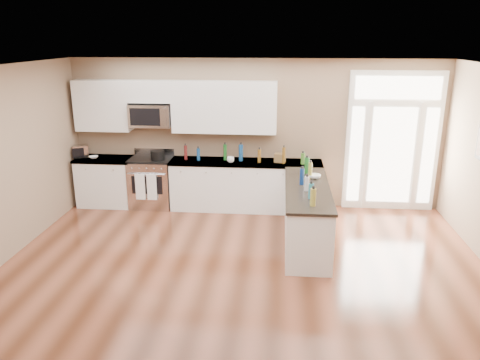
% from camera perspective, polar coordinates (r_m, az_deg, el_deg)
% --- Properties ---
extents(ground, '(8.00, 8.00, 0.00)m').
position_cam_1_polar(ground, '(5.74, -0.73, -16.62)').
color(ground, '#4B2515').
extents(room_shell, '(8.00, 8.00, 8.00)m').
position_cam_1_polar(room_shell, '(4.99, -0.80, -0.10)').
color(room_shell, '#8B7258').
rests_on(room_shell, ground).
extents(back_cabinet_left, '(1.10, 0.66, 0.94)m').
position_cam_1_polar(back_cabinet_left, '(9.49, -15.88, -0.33)').
color(back_cabinet_left, white).
rests_on(back_cabinet_left, ground).
extents(back_cabinet_right, '(2.85, 0.66, 0.94)m').
position_cam_1_polar(back_cabinet_right, '(8.89, 0.70, -0.83)').
color(back_cabinet_right, white).
rests_on(back_cabinet_right, ground).
extents(peninsula_cabinet, '(0.69, 2.32, 0.94)m').
position_cam_1_polar(peninsula_cabinet, '(7.52, 8.08, -4.49)').
color(peninsula_cabinet, white).
rests_on(peninsula_cabinet, ground).
extents(upper_cabinet_left, '(1.04, 0.33, 0.95)m').
position_cam_1_polar(upper_cabinet_left, '(9.30, -16.38, 8.70)').
color(upper_cabinet_left, white).
rests_on(upper_cabinet_left, room_shell).
extents(upper_cabinet_right, '(1.94, 0.33, 0.95)m').
position_cam_1_polar(upper_cabinet_right, '(8.73, -1.94, 8.86)').
color(upper_cabinet_right, white).
rests_on(upper_cabinet_right, room_shell).
extents(upper_cabinet_short, '(0.82, 0.33, 0.40)m').
position_cam_1_polar(upper_cabinet_short, '(8.97, -10.89, 10.57)').
color(upper_cabinet_short, white).
rests_on(upper_cabinet_short, room_shell).
extents(microwave, '(0.78, 0.41, 0.42)m').
position_cam_1_polar(microwave, '(9.00, -10.81, 7.75)').
color(microwave, silver).
rests_on(microwave, room_shell).
extents(entry_door, '(1.70, 0.10, 2.60)m').
position_cam_1_polar(entry_door, '(9.13, 18.09, 4.42)').
color(entry_door, white).
rests_on(entry_door, ground).
extents(kitchen_range, '(0.79, 0.70, 1.08)m').
position_cam_1_polar(kitchen_range, '(9.19, -10.70, -0.25)').
color(kitchen_range, silver).
rests_on(kitchen_range, ground).
extents(stockpot, '(0.27, 0.27, 0.20)m').
position_cam_1_polar(stockpot, '(8.91, -10.01, 3.03)').
color(stockpot, black).
rests_on(stockpot, kitchen_range).
extents(toaster_oven, '(0.34, 0.31, 0.24)m').
position_cam_1_polar(toaster_oven, '(9.53, -18.84, 3.35)').
color(toaster_oven, silver).
rests_on(toaster_oven, back_cabinet_left).
extents(cardboard_box, '(0.22, 0.18, 0.16)m').
position_cam_1_polar(cardboard_box, '(8.71, 4.89, 2.71)').
color(cardboard_box, brown).
rests_on(cardboard_box, back_cabinet_right).
extents(bowl_left, '(0.22, 0.22, 0.04)m').
position_cam_1_polar(bowl_left, '(9.39, -17.39, 2.67)').
color(bowl_left, white).
rests_on(bowl_left, back_cabinet_left).
extents(bowl_peninsula, '(0.24, 0.24, 0.06)m').
position_cam_1_polar(bowl_peninsula, '(7.79, 9.09, 0.43)').
color(bowl_peninsula, white).
rests_on(bowl_peninsula, peninsula_cabinet).
extents(cup_counter, '(0.17, 0.17, 0.11)m').
position_cam_1_polar(cup_counter, '(8.65, -1.16, 2.49)').
color(cup_counter, white).
rests_on(cup_counter, back_cabinet_right).
extents(counter_bottles, '(2.35, 2.42, 0.31)m').
position_cam_1_polar(counter_bottles, '(7.97, 4.12, 1.72)').
color(counter_bottles, '#19591E').
rests_on(counter_bottles, back_cabinet_right).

